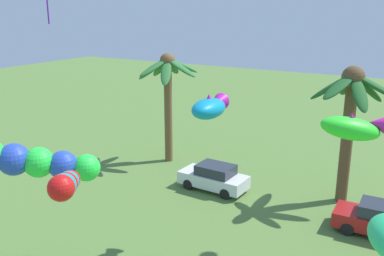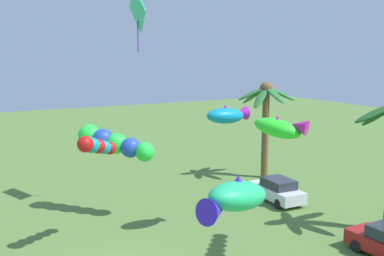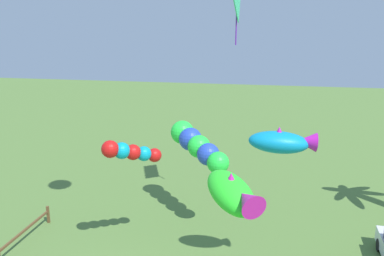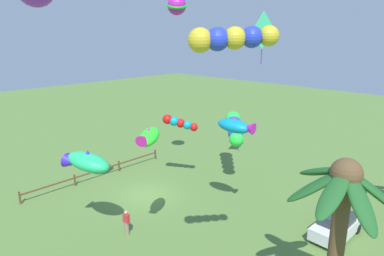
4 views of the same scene
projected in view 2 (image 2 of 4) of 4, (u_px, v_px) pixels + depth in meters
The scene contains 8 objects.
palm_tree_0 at pixel (266, 106), 33.35m from camera, with size 4.05×4.21×7.30m.
parked_car_0 at pixel (277, 190), 28.57m from camera, with size 3.96×1.86×1.51m.
kite_fish_0 at pixel (280, 128), 17.08m from camera, with size 2.26×1.84×1.01m.
kite_fish_1 at pixel (228, 115), 22.66m from camera, with size 1.31×2.56×1.05m.
kite_tube_3 at pixel (113, 142), 25.86m from camera, with size 3.92×3.61×1.93m.
kite_tube_5 at pixel (97, 146), 21.05m from camera, with size 2.03×2.25×1.30m.
kite_diamond_7 at pixel (137, 10), 25.93m from camera, with size 2.74×0.27×3.81m.
kite_fish_8 at pixel (235, 197), 14.26m from camera, with size 2.20×3.24×1.38m.
Camera 2 is at (17.10, -5.54, 9.40)m, focal length 41.83 mm.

